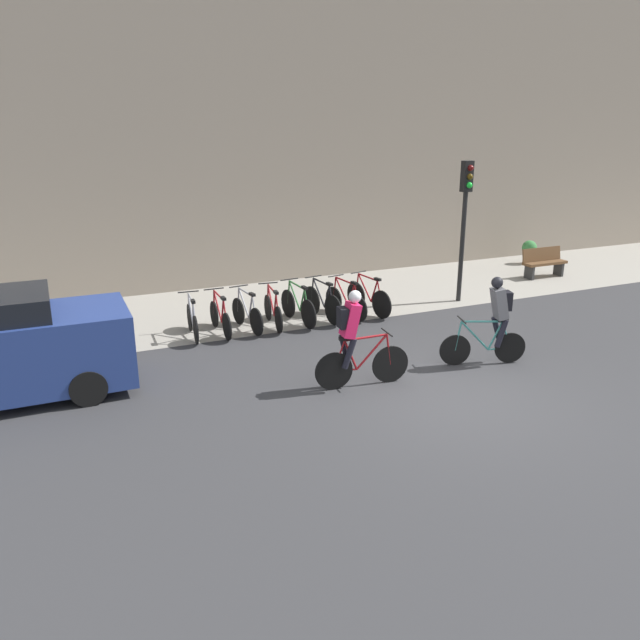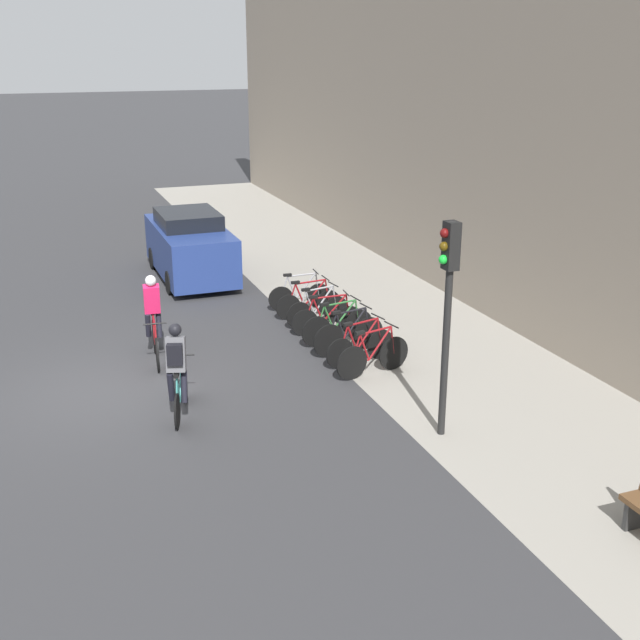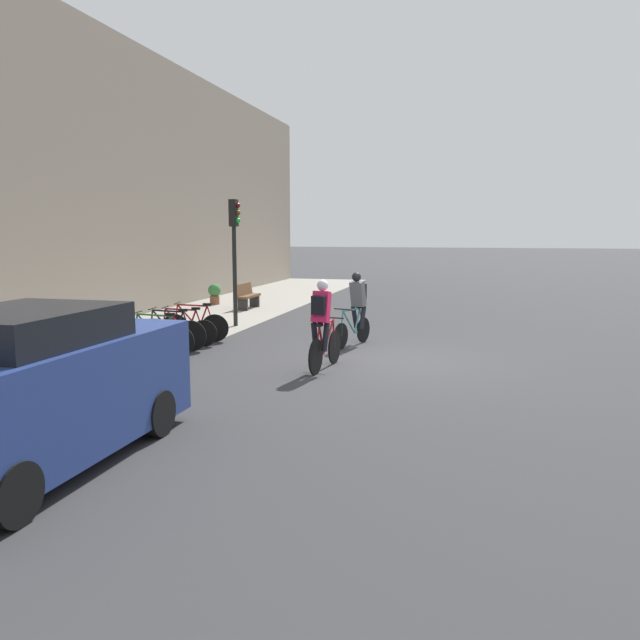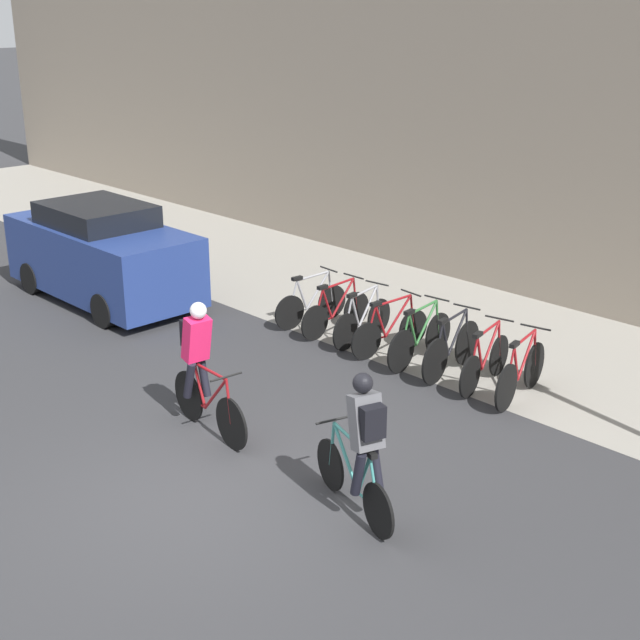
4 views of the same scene
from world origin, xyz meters
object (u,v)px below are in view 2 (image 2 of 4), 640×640
parked_bike_1 (308,302)px  parked_bike_7 (373,355)px  parked_bike_3 (327,318)px  traffic_light_pole (448,291)px  parked_bike_5 (349,334)px  parked_bike_4 (338,325)px  cyclist_grey (177,368)px  parked_bike_6 (360,345)px  parked_bike_0 (300,294)px  parked_bike_2 (318,309)px  cyclist_pink (153,315)px  parked_car (190,246)px

parked_bike_1 → parked_bike_7: (3.75, 0.00, 0.03)m
parked_bike_1 → parked_bike_3: parked_bike_3 is taller
traffic_light_pole → parked_bike_5: bearing=-179.7°
parked_bike_7 → parked_bike_4: bearing=-180.0°
parked_bike_1 → parked_bike_7: bearing=0.0°
parked_bike_7 → parked_bike_5: bearing=180.0°
parked_bike_7 → traffic_light_pole: size_ratio=0.46×
cyclist_grey → parked_bike_1: (-4.37, 3.94, -0.56)m
parked_bike_5 → parked_bike_6: bearing=-0.1°
parked_bike_0 → parked_bike_3: bearing=-0.0°
parked_bike_1 → parked_bike_2: parked_bike_2 is taller
parked_bike_2 → parked_bike_6: parked_bike_6 is taller
cyclist_grey → parked_bike_5: (-1.87, 3.95, -0.53)m
cyclist_grey → parked_bike_7: (-0.62, 3.94, -0.54)m
cyclist_pink → parked_bike_2: 3.97m
parked_bike_6 → parked_car: size_ratio=0.37×
parked_car → parked_bike_0: bearing=27.1°
cyclist_grey → parked_bike_6: cyclist_grey is taller
cyclist_pink → parked_bike_3: (-0.12, 3.86, -0.56)m
parked_bike_4 → cyclist_pink: bearing=-97.4°
parked_bike_5 → traffic_light_pole: size_ratio=0.46×
cyclist_pink → parked_bike_3: 3.90m
cyclist_pink → parked_bike_4: (0.50, 3.86, -0.54)m
parked_bike_4 → parked_car: size_ratio=0.40×
parked_bike_7 → traffic_light_pole: traffic_light_pole is taller
parked_bike_5 → traffic_light_pole: traffic_light_pole is taller
parked_bike_2 → parked_car: (-4.97, -1.90, 0.51)m
parked_car → cyclist_grey: bearing=-13.2°
cyclist_grey → parked_bike_4: 4.70m
parked_bike_6 → parked_car: parked_car is taller
parked_car → parked_bike_7: bearing=13.2°
parked_bike_7 → parked_bike_0: bearing=-180.0°
parked_bike_0 → parked_bike_3: size_ratio=0.96×
parked_bike_0 → parked_bike_1: bearing=-0.1°
traffic_light_pole → parked_car: size_ratio=0.84×
parked_bike_1 → parked_bike_5: bearing=0.1°
cyclist_grey → parked_bike_4: (-2.49, 3.94, -0.54)m
parked_bike_0 → parked_bike_7: size_ratio=0.94×
parked_bike_2 → parked_bike_4: parked_bike_4 is taller
parked_bike_2 → parked_bike_5: bearing=0.0°
parked_bike_1 → parked_bike_3: size_ratio=1.00×
cyclist_pink → parked_bike_3: bearing=91.8°
parked_bike_1 → parked_bike_4: bearing=0.0°
cyclist_grey → parked_bike_6: size_ratio=1.09×
parked_bike_0 → parked_bike_5: parked_bike_5 is taller
cyclist_grey → parked_bike_7: bearing=98.9°
parked_bike_4 → parked_bike_7: bearing=0.0°
parked_bike_2 → parked_bike_3: size_ratio=0.97×
cyclist_pink → parked_car: (-5.72, 1.96, -0.05)m
parked_bike_1 → parked_bike_4: parked_bike_4 is taller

